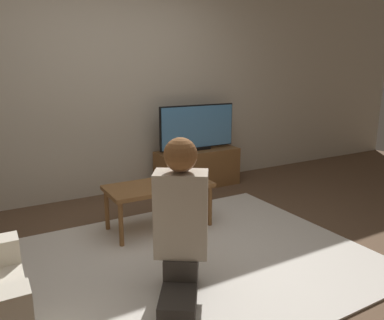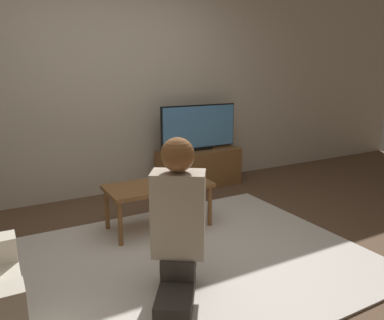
{
  "view_description": "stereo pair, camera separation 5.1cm",
  "coord_description": "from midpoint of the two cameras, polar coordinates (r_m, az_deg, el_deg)",
  "views": [
    {
      "loc": [
        -1.3,
        -2.3,
        1.45
      ],
      "look_at": [
        0.39,
        0.66,
        0.62
      ],
      "focal_mm": 35.0,
      "sensor_mm": 36.0,
      "label": 1
    },
    {
      "loc": [
        -1.26,
        -2.32,
        1.45
      ],
      "look_at": [
        0.39,
        0.66,
        0.62
      ],
      "focal_mm": 35.0,
      "sensor_mm": 36.0,
      "label": 2
    }
  ],
  "objects": [
    {
      "name": "tv",
      "position": [
        4.62,
        0.53,
        5.0
      ],
      "size": [
        1.02,
        0.08,
        0.56
      ],
      "color": "black",
      "rests_on": "tv_stand"
    },
    {
      "name": "tv_stand",
      "position": [
        4.72,
        0.54,
        -1.25
      ],
      "size": [
        1.06,
        0.37,
        0.47
      ],
      "color": "brown",
      "rests_on": "ground_plane"
    },
    {
      "name": "coffee_table",
      "position": [
        3.43,
        -5.53,
        -4.46
      ],
      "size": [
        0.95,
        0.46,
        0.43
      ],
      "color": "brown",
      "rests_on": "ground_plane"
    },
    {
      "name": "person_kneeling",
      "position": [
        2.42,
        -2.31,
        -8.59
      ],
      "size": [
        0.65,
        0.81,
        1.03
      ],
      "rotation": [
        0.0,
        0.0,
        2.56
      ],
      "color": "#332D28",
      "rests_on": "rug"
    },
    {
      "name": "picture_frame",
      "position": [
        3.48,
        -3.11,
        -2.07
      ],
      "size": [
        0.11,
        0.01,
        0.15
      ],
      "color": "brown",
      "rests_on": "coffee_table"
    },
    {
      "name": "wall_back",
      "position": [
        4.43,
        -13.16,
        11.38
      ],
      "size": [
        10.0,
        0.06,
        2.6
      ],
      "color": "beige",
      "rests_on": "ground_plane"
    },
    {
      "name": "remote",
      "position": [
        3.45,
        -0.95,
        -3.33
      ],
      "size": [
        0.04,
        0.15,
        0.02
      ],
      "color": "black",
      "rests_on": "coffee_table"
    },
    {
      "name": "rug",
      "position": [
        3.01,
        -0.65,
        -14.98
      ],
      "size": [
        2.71,
        2.12,
        0.02
      ],
      "color": "silver",
      "rests_on": "ground_plane"
    },
    {
      "name": "ground_plane",
      "position": [
        3.01,
        -0.65,
        -15.11
      ],
      "size": [
        10.0,
        10.0,
        0.0
      ],
      "primitive_type": "plane",
      "color": "brown"
    }
  ]
}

